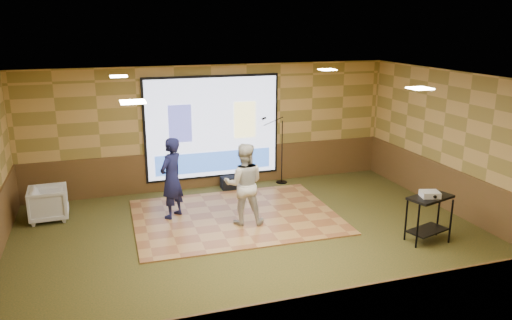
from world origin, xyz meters
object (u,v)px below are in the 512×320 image
object	(u,v)px
player_right	(244,184)
projector	(430,194)
projector_screen	(213,129)
player_left	(172,178)
mic_stand	(280,164)
duffel_bag	(231,183)
banquet_chair	(49,203)
dance_floor	(236,216)
av_table	(429,211)

from	to	relation	value
player_right	projector	xyz separation A→B (m)	(2.98, -1.87, 0.09)
projector_screen	player_right	distance (m)	2.62
player_left	mic_stand	world-z (taller)	mic_stand
mic_stand	duffel_bag	bearing A→B (deg)	161.55
projector_screen	banquet_chair	bearing A→B (deg)	-164.43
projector	banquet_chair	size ratio (longest dim) A/B	0.42
dance_floor	mic_stand	world-z (taller)	mic_stand
player_left	av_table	size ratio (longest dim) A/B	1.90
banquet_chair	duffel_bag	distance (m)	4.19
dance_floor	player_left	distance (m)	1.57
dance_floor	mic_stand	distance (m)	2.59
projector_screen	projector	xyz separation A→B (m)	(3.00, -4.41, -0.53)
player_left	banquet_chair	size ratio (longest dim) A/B	2.20
player_left	projector	size ratio (longest dim) A/B	5.22
player_left	duffel_bag	size ratio (longest dim) A/B	3.56
av_table	projector	bearing A→B (deg)	-149.00
projector_screen	projector	distance (m)	5.36
mic_stand	duffel_bag	xyz separation A→B (m)	(-1.30, -0.04, -0.34)
player_left	banquet_chair	world-z (taller)	player_left
projector_screen	mic_stand	size ratio (longest dim) A/B	1.91
projector_screen	duffel_bag	distance (m)	1.40
av_table	projector	distance (m)	0.34
player_right	banquet_chair	size ratio (longest dim) A/B	2.16
player_left	av_table	bearing A→B (deg)	104.15
dance_floor	projector	distance (m)	3.92
banquet_chair	duffel_bag	size ratio (longest dim) A/B	1.61
player_right	av_table	xyz separation A→B (m)	(3.02, -1.84, -0.25)
mic_stand	dance_floor	bearing A→B (deg)	-152.17
mic_stand	player_right	bearing A→B (deg)	-145.51
banquet_chair	duffel_bag	world-z (taller)	banquet_chair
player_right	projector	distance (m)	3.52
mic_stand	banquet_chair	distance (m)	5.47
av_table	duffel_bag	world-z (taller)	av_table
projector_screen	player_right	bearing A→B (deg)	-89.55
player_right	duffel_bag	distance (m)	2.40
projector	mic_stand	xyz separation A→B (m)	(-1.34, 4.18, -0.45)
player_left	av_table	xyz separation A→B (m)	(4.34, -2.63, -0.27)
av_table	mic_stand	size ratio (longest dim) A/B	0.51
player_right	player_left	bearing A→B (deg)	-15.47
projector	projector_screen	bearing A→B (deg)	139.75
dance_floor	banquet_chair	xyz separation A→B (m)	(-3.71, 1.08, 0.34)
player_right	duffel_bag	world-z (taller)	player_right
dance_floor	player_left	bearing A→B (deg)	163.72
projector_screen	player_left	size ratio (longest dim) A/B	1.96
dance_floor	duffel_bag	distance (m)	1.90
av_table	banquet_chair	size ratio (longest dim) A/B	1.16
projector_screen	projector	world-z (taller)	projector_screen
projector_screen	av_table	world-z (taller)	projector_screen
mic_stand	banquet_chair	world-z (taller)	mic_stand
duffel_bag	av_table	bearing A→B (deg)	-56.84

